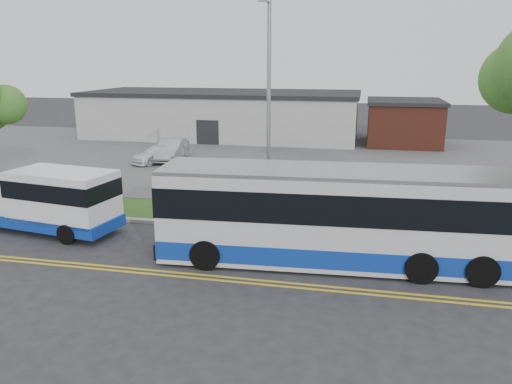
% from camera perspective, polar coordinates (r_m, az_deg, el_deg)
% --- Properties ---
extents(ground, '(140.00, 140.00, 0.00)m').
position_cam_1_polar(ground, '(21.50, -7.95, -4.79)').
color(ground, '#28282B').
rests_on(ground, ground).
extents(lane_line_north, '(70.00, 0.12, 0.01)m').
position_cam_1_polar(lane_line_north, '(18.19, -12.13, -8.71)').
color(lane_line_north, gold).
rests_on(lane_line_north, ground).
extents(lane_line_south, '(70.00, 0.12, 0.01)m').
position_cam_1_polar(lane_line_south, '(17.95, -12.52, -9.07)').
color(lane_line_south, gold).
rests_on(lane_line_south, ground).
extents(curb, '(80.00, 0.30, 0.15)m').
position_cam_1_polar(curb, '(22.46, -7.00, -3.70)').
color(curb, '#9E9B93').
rests_on(curb, ground).
extents(verge, '(80.00, 3.30, 0.10)m').
position_cam_1_polar(verge, '(24.09, -5.61, -2.43)').
color(verge, '#2F4F1A').
rests_on(verge, ground).
extents(parking_lot, '(80.00, 25.00, 0.10)m').
position_cam_1_polar(parking_lot, '(37.36, 0.97, 3.85)').
color(parking_lot, '#4C4C4F').
rests_on(parking_lot, ground).
extents(commercial_building, '(25.40, 10.40, 4.35)m').
position_cam_1_polar(commercial_building, '(48.07, -3.77, 8.85)').
color(commercial_building, '#9E9E99').
rests_on(commercial_building, ground).
extents(brick_wing, '(6.30, 7.30, 3.90)m').
position_cam_1_polar(brick_wing, '(45.40, 16.52, 7.65)').
color(brick_wing, brown).
rests_on(brick_wing, ground).
extents(streetlight_near, '(0.35, 1.53, 9.50)m').
position_cam_1_polar(streetlight_near, '(22.18, 1.43, 9.82)').
color(streetlight_near, gray).
rests_on(streetlight_near, verge).
extents(shuttle_bus, '(7.30, 3.29, 2.71)m').
position_cam_1_polar(shuttle_bus, '(23.01, -22.43, -0.72)').
color(shuttle_bus, '#0E349F').
rests_on(shuttle_bus, ground).
extents(transit_bus, '(12.66, 3.63, 3.47)m').
position_cam_1_polar(transit_bus, '(18.12, 8.77, -2.74)').
color(transit_bus, silver).
rests_on(transit_bus, ground).
extents(pedestrian, '(0.63, 0.42, 1.71)m').
position_cam_1_polar(pedestrian, '(27.45, -25.73, 0.25)').
color(pedestrian, black).
rests_on(pedestrian, verge).
extents(parked_car_a, '(2.08, 4.76, 1.52)m').
position_cam_1_polar(parked_car_a, '(36.82, -9.66, 4.76)').
color(parked_car_a, '#9E9FA4').
rests_on(parked_car_a, parking_lot).
extents(parked_car_b, '(3.54, 4.38, 1.19)m').
position_cam_1_polar(parked_car_b, '(36.26, -11.14, 4.27)').
color(parked_car_b, white).
rests_on(parked_car_b, parking_lot).
extents(grocery_bag_left, '(0.32, 0.32, 0.32)m').
position_cam_1_polar(grocery_bag_left, '(27.61, -26.38, -1.24)').
color(grocery_bag_left, white).
rests_on(grocery_bag_left, verge).
extents(grocery_bag_right, '(0.32, 0.32, 0.32)m').
position_cam_1_polar(grocery_bag_right, '(27.63, -24.77, -1.05)').
color(grocery_bag_right, white).
rests_on(grocery_bag_right, verge).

